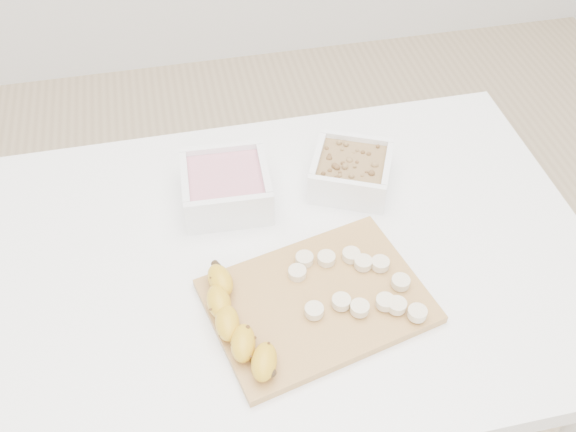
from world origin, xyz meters
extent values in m
cube|color=white|center=(0.00, 0.00, 0.73)|extent=(1.00, 0.70, 0.04)
cylinder|color=white|center=(-0.44, 0.29, 0.35)|extent=(0.05, 0.05, 0.71)
cylinder|color=white|center=(0.44, 0.29, 0.35)|extent=(0.05, 0.05, 0.71)
cube|color=white|center=(-0.08, 0.15, 0.78)|extent=(0.15, 0.15, 0.07)
cube|color=#CB7E8F|center=(-0.08, 0.15, 0.79)|extent=(0.13, 0.13, 0.04)
cube|color=white|center=(0.14, 0.14, 0.78)|extent=(0.18, 0.18, 0.06)
cube|color=olive|center=(0.14, 0.14, 0.78)|extent=(0.15, 0.15, 0.04)
cube|color=#BF8848|center=(0.02, -0.10, 0.76)|extent=(0.36, 0.29, 0.01)
cylinder|color=beige|center=(0.00, -0.06, 0.77)|extent=(0.03, 0.03, 0.01)
cylinder|color=beige|center=(0.01, -0.03, 0.77)|extent=(0.03, 0.03, 0.01)
cylinder|color=beige|center=(0.05, -0.04, 0.77)|extent=(0.03, 0.03, 0.01)
cylinder|color=beige|center=(0.09, -0.04, 0.77)|extent=(0.03, 0.03, 0.01)
cylinder|color=beige|center=(0.10, -0.06, 0.77)|extent=(0.03, 0.03, 0.01)
cylinder|color=beige|center=(0.13, -0.07, 0.77)|extent=(0.03, 0.03, 0.01)
cylinder|color=beige|center=(0.15, -0.11, 0.77)|extent=(0.03, 0.03, 0.01)
cylinder|color=beige|center=(0.00, -0.13, 0.77)|extent=(0.03, 0.03, 0.01)
cylinder|color=beige|center=(0.05, -0.13, 0.77)|extent=(0.03, 0.03, 0.01)
cylinder|color=beige|center=(0.07, -0.14, 0.78)|extent=(0.03, 0.03, 0.01)
cylinder|color=beige|center=(0.11, -0.14, 0.78)|extent=(0.03, 0.03, 0.01)
cylinder|color=beige|center=(0.13, -0.15, 0.78)|extent=(0.03, 0.03, 0.01)
cylinder|color=beige|center=(0.15, -0.17, 0.78)|extent=(0.03, 0.03, 0.01)
camera|label=1|loc=(-0.15, -0.66, 1.56)|focal=40.00mm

